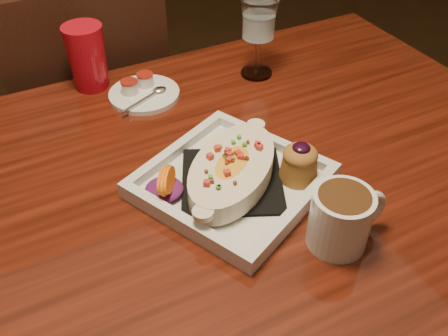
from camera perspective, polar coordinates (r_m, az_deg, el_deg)
name	(u,v)px	position (r m, az deg, el deg)	size (l,w,h in m)	color
table	(174,229)	(0.93, -5.71, -7.00)	(1.50, 0.90, 0.75)	#631C0E
chair_far	(93,120)	(1.50, -14.74, 5.37)	(0.42, 0.42, 0.93)	black
plate	(237,174)	(0.85, 1.51, -0.70)	(0.36, 0.36, 0.08)	silver
coffee_mug	(342,217)	(0.76, 13.36, -5.44)	(0.13, 0.09, 0.10)	silver
goblet	(259,23)	(1.13, 3.99, 16.25)	(0.09, 0.09, 0.18)	silver
saucer	(143,92)	(1.11, -9.28, 8.54)	(0.15, 0.15, 0.10)	silver
red_tumbler	(87,57)	(1.14, -15.37, 12.09)	(0.09, 0.09, 0.14)	#AF0C1A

